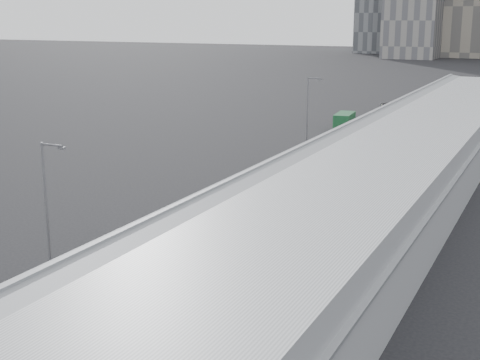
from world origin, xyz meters
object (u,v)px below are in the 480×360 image
Objects in this scene: bus_5 at (323,163)px; suv at (387,107)px; bus_3 at (189,241)px; bus_6 at (360,140)px; street_lamp_near at (48,200)px; bus_4 at (272,193)px; shipping_container at (344,121)px; bus_2 at (54,311)px; street_lamp_far at (309,108)px.

bus_5 is 57.69m from suv.
bus_3 is 0.87× the size of bus_6.
bus_3 is 10.54m from street_lamp_near.
bus_4 reaches higher than shipping_container.
bus_2 is 1.34× the size of street_lamp_far.
street_lamp_near reaches higher than bus_3.
bus_4 is 29.85m from street_lamp_far.
street_lamp_near is (-7.51, -35.83, 3.74)m from bus_5.
bus_4 is 71.68m from suv.
shipping_container is at bearing 95.21° from bus_3.
bus_5 reaches higher than shipping_container.
bus_2 reaches higher than bus_3.
bus_5 is at bearing 90.86° from bus_2.
bus_4 is 47.28m from shipping_container.
bus_4 is 2.48× the size of suv.
bus_3 is 44.56m from bus_6.
bus_6 is 2.27× the size of shipping_container.
suv is (-6.64, 71.37, -0.83)m from bus_4.
bus_6 is at bearing 81.69° from street_lamp_near.
suv is at bearing 89.53° from street_lamp_near.
street_lamp_near is 1.83× the size of suv.
bus_4 reaches higher than suv.
bus_5 is at bearing -64.00° from street_lamp_far.
street_lamp_far is (0.37, 50.49, 0.18)m from street_lamp_near.
street_lamp_far is at bearing 97.36° from bus_3.
bus_6 reaches higher than bus_4.
bus_6 is (0.10, 44.56, 0.22)m from bus_3.
bus_5 reaches higher than bus_2.
shipping_container is at bearing 102.10° from bus_5.
street_lamp_far is 42.91m from suv.
suv is (0.40, 42.63, -4.85)m from street_lamp_far.
bus_3 is at bearing -89.37° from shipping_container.
bus_3 reaches higher than shipping_container.
street_lamp_near is 93.24m from suv.
bus_6 is 1.49× the size of street_lamp_near.
bus_5 is (0.16, 29.36, 0.14)m from bus_3.
bus_6 reaches higher than bus_3.
bus_6 reaches higher than bus_5.
street_lamp_far is at bearing -179.30° from bus_6.
shipping_container is at bearing 97.04° from bus_2.
street_lamp_far is 1.58× the size of shipping_container.
bus_6 is 8.09m from street_lamp_far.
bus_5 is at bearing 94.97° from bus_4.
shipping_container is 24.71m from suv.
street_lamp_far reaches higher than bus_2.
bus_6 reaches higher than bus_2.
bus_3 is 1.97× the size of shipping_container.
bus_6 is at bearing -100.46° from suv.
bus_2 is 1.39× the size of street_lamp_near.
street_lamp_far is (-7.15, 14.65, 3.93)m from bus_5.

